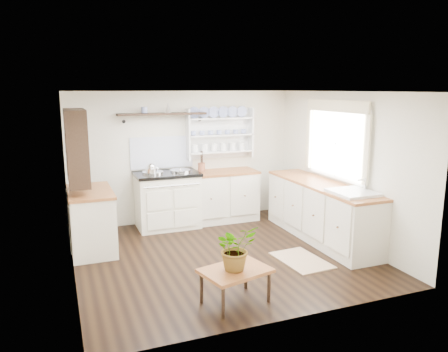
{
  "coord_description": "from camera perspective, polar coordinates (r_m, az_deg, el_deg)",
  "views": [
    {
      "loc": [
        -2.1,
        -5.51,
        2.34
      ],
      "look_at": [
        0.13,
        0.25,
        1.1
      ],
      "focal_mm": 35.0,
      "sensor_mm": 36.0,
      "label": 1
    }
  ],
  "objects": [
    {
      "name": "center_table",
      "position": [
        4.92,
        1.5,
        -12.55
      ],
      "size": [
        0.83,
        0.68,
        0.39
      ],
      "rotation": [
        0.0,
        0.0,
        0.25
      ],
      "color": "brown",
      "rests_on": "floor"
    },
    {
      "name": "belfast_sink",
      "position": [
        6.36,
        16.4,
        -3.13
      ],
      "size": [
        0.55,
        0.6,
        0.45
      ],
      "color": "white",
      "rests_on": "right_cabinets"
    },
    {
      "name": "floor_rug",
      "position": [
        6.24,
        10.09,
        -10.78
      ],
      "size": [
        0.61,
        0.89,
        0.02
      ],
      "primitive_type": "cube",
      "rotation": [
        0.0,
        0.0,
        0.07
      ],
      "color": "#957156",
      "rests_on": "floor"
    },
    {
      "name": "utensil_crock",
      "position": [
        7.68,
        -2.96,
        1.18
      ],
      "size": [
        0.13,
        0.13,
        0.15
      ],
      "primitive_type": "cylinder",
      "color": "brown",
      "rests_on": "back_cabinets"
    },
    {
      "name": "kettle",
      "position": [
        7.22,
        -9.45,
        0.78
      ],
      "size": [
        0.17,
        0.17,
        0.21
      ],
      "primitive_type": null,
      "color": "silver",
      "rests_on": "aga_cooker"
    },
    {
      "name": "plate_rack",
      "position": [
        7.91,
        -0.69,
        5.67
      ],
      "size": [
        1.2,
        0.22,
        0.9
      ],
      "color": "white",
      "rests_on": "wall_back"
    },
    {
      "name": "ceiling",
      "position": [
        5.89,
        -0.28,
        10.97
      ],
      "size": [
        4.0,
        3.8,
        0.01
      ],
      "primitive_type": "cube",
      "color": "white",
      "rests_on": "wall_back"
    },
    {
      "name": "wall_right",
      "position": [
        6.97,
        15.29,
        1.12
      ],
      "size": [
        0.02,
        3.8,
        2.3
      ],
      "primitive_type": "cube",
      "color": "beige",
      "rests_on": "ground"
    },
    {
      "name": "floor",
      "position": [
        6.34,
        -0.26,
        -10.29
      ],
      "size": [
        4.0,
        3.8,
        0.01
      ],
      "primitive_type": "cube",
      "color": "black",
      "rests_on": "ground"
    },
    {
      "name": "window",
      "position": [
        7.0,
        14.4,
        4.64
      ],
      "size": [
        0.08,
        1.55,
        1.22
      ],
      "color": "white",
      "rests_on": "wall_right"
    },
    {
      "name": "back_cabinets",
      "position": [
        7.83,
        -0.34,
        -2.52
      ],
      "size": [
        1.27,
        0.63,
        0.9
      ],
      "color": "silver",
      "rests_on": "floor"
    },
    {
      "name": "wall_back",
      "position": [
        7.79,
        -5.26,
        2.53
      ],
      "size": [
        4.0,
        0.02,
        2.3
      ],
      "primitive_type": "cube",
      "color": "beige",
      "rests_on": "ground"
    },
    {
      "name": "right_cabinets",
      "position": [
        7.03,
        12.53,
        -4.43
      ],
      "size": [
        0.62,
        2.43,
        0.9
      ],
      "color": "silver",
      "rests_on": "floor"
    },
    {
      "name": "high_shelf",
      "position": [
        7.49,
        -8.08,
        7.95
      ],
      "size": [
        1.5,
        0.29,
        0.16
      ],
      "color": "black",
      "rests_on": "wall_back"
    },
    {
      "name": "potted_plant",
      "position": [
        4.81,
        1.51,
        -9.32
      ],
      "size": [
        0.51,
        0.47,
        0.5
      ],
      "primitive_type": "imported",
      "rotation": [
        0.0,
        0.0,
        0.18
      ],
      "color": "#3F7233",
      "rests_on": "center_table"
    },
    {
      "name": "left_cabinets",
      "position": [
        6.69,
        -16.92,
        -5.47
      ],
      "size": [
        0.62,
        1.13,
        0.9
      ],
      "color": "silver",
      "rests_on": "floor"
    },
    {
      "name": "wall_left",
      "position": [
        5.64,
        -19.64,
        -1.51
      ],
      "size": [
        0.02,
        3.8,
        2.3
      ],
      "primitive_type": "cube",
      "color": "beige",
      "rests_on": "ground"
    },
    {
      "name": "aga_cooker",
      "position": [
        7.51,
        -7.41,
        -3.03
      ],
      "size": [
        1.07,
        0.74,
        0.98
      ],
      "color": "white",
      "rests_on": "floor"
    },
    {
      "name": "left_shelving",
      "position": [
        6.46,
        -18.71,
        3.73
      ],
      "size": [
        0.28,
        0.8,
        1.05
      ],
      "primitive_type": "cube",
      "color": "black",
      "rests_on": "wall_left"
    }
  ]
}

